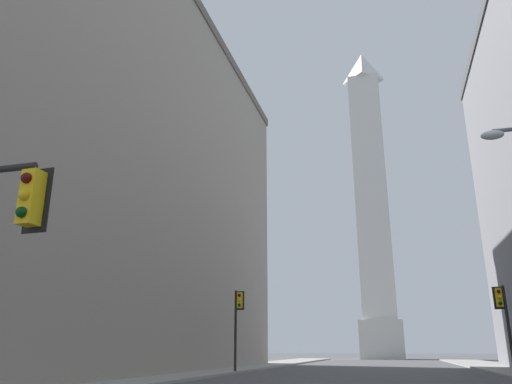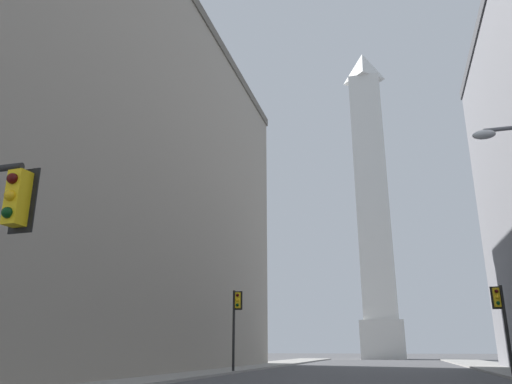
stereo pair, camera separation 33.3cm
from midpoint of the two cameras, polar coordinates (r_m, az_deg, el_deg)
name	(u,v)px [view 2 (the right image)]	position (r m, az deg, el deg)	size (l,w,h in m)	color
sidewalk_left	(194,373)	(35.43, -6.87, -19.84)	(5.00, 105.17, 0.15)	gray
building_left	(21,176)	(43.25, -25.10, 1.67)	(27.92, 49.21, 29.12)	gray
obelisk	(373,200)	(92.65, 13.30, -0.86)	(7.07, 7.07, 57.70)	silver
traffic_light_mid_right	(502,316)	(33.23, 26.57, -12.55)	(0.78, 0.50, 5.19)	black
traffic_light_mid_left	(236,318)	(36.48, -2.07, -14.17)	(0.76, 0.52, 5.62)	black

